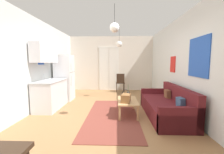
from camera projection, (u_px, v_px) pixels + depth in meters
ground_plane at (105, 120)px, 3.69m from camera, size 4.84×8.33×0.10m
wall_back at (111, 64)px, 7.43m from camera, size 4.44×0.13×2.77m
wall_right at (194, 65)px, 3.47m from camera, size 0.12×7.93×2.77m
wall_left at (20, 65)px, 3.62m from camera, size 0.12×7.93×2.77m
area_rug at (112, 115)px, 3.91m from camera, size 1.34×2.88×0.01m
couch at (167, 107)px, 3.83m from camera, size 0.90×2.08×0.80m
coffee_table at (127, 102)px, 3.95m from camera, size 0.53×0.99×0.40m
bamboo_vase at (128, 95)px, 4.15m from camera, size 0.07×0.07×0.41m
handbag at (126, 98)px, 3.75m from camera, size 0.28×0.36×0.33m
refrigerator at (65, 78)px, 5.46m from camera, size 0.63×0.64×1.73m
kitchen_counter at (50, 85)px, 4.46m from camera, size 0.63×1.29×2.02m
accent_chair at (120, 82)px, 6.93m from camera, size 0.43×0.41×0.90m
pendant_lamp_near at (115, 28)px, 3.28m from camera, size 0.22×0.22×0.64m
pendant_lamp_far at (119, 44)px, 5.46m from camera, size 0.22×0.22×0.74m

